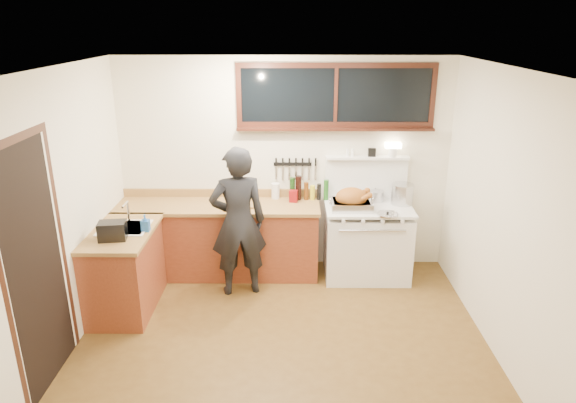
{
  "coord_description": "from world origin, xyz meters",
  "views": [
    {
      "loc": [
        0.08,
        -4.3,
        2.97
      ],
      "look_at": [
        0.05,
        0.85,
        1.15
      ],
      "focal_mm": 32.0,
      "sensor_mm": 36.0,
      "label": 1
    }
  ],
  "objects_px": {
    "man": "(238,222)",
    "roast_turkey": "(352,200)",
    "vintage_stove": "(367,239)",
    "cutting_board": "(239,201)"
  },
  "relations": [
    {
      "from": "vintage_stove",
      "to": "roast_turkey",
      "type": "height_order",
      "value": "vintage_stove"
    },
    {
      "from": "vintage_stove",
      "to": "cutting_board",
      "type": "relative_size",
      "value": 3.01
    },
    {
      "from": "vintage_stove",
      "to": "man",
      "type": "distance_m",
      "value": 1.61
    },
    {
      "from": "roast_turkey",
      "to": "vintage_stove",
      "type": "bearing_deg",
      "value": 25.76
    },
    {
      "from": "vintage_stove",
      "to": "roast_turkey",
      "type": "bearing_deg",
      "value": -154.24
    },
    {
      "from": "man",
      "to": "roast_turkey",
      "type": "xyz_separation_m",
      "value": [
        1.29,
        0.33,
        0.14
      ]
    },
    {
      "from": "vintage_stove",
      "to": "man",
      "type": "xyz_separation_m",
      "value": [
        -1.5,
        -0.43,
        0.39
      ]
    },
    {
      "from": "roast_turkey",
      "to": "man",
      "type": "bearing_deg",
      "value": -165.73
    },
    {
      "from": "cutting_board",
      "to": "roast_turkey",
      "type": "distance_m",
      "value": 1.32
    },
    {
      "from": "man",
      "to": "roast_turkey",
      "type": "distance_m",
      "value": 1.34
    }
  ]
}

